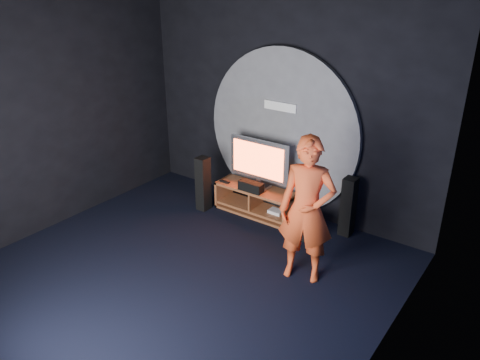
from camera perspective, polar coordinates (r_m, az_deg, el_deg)
name	(u,v)px	position (r m, az deg, el deg)	size (l,w,h in m)	color
floor	(177,278)	(6.12, -7.64, -11.80)	(5.00, 5.00, 0.00)	black
back_wall	(284,103)	(7.21, 5.40, 9.33)	(5.00, 0.04, 3.50)	black
left_wall	(40,113)	(7.21, -23.24, 7.51)	(0.04, 5.00, 3.50)	black
right_wall	(388,209)	(4.08, 17.54, -3.42)	(0.04, 5.00, 3.50)	black
wall_disc_panel	(281,132)	(7.29, 5.04, 5.83)	(2.60, 0.11, 2.60)	#515156
media_console	(256,202)	(7.49, 1.98, -2.74)	(1.33, 0.45, 0.45)	#9C5630
tv	(259,162)	(7.26, 2.30, 2.26)	(1.03, 0.22, 0.78)	silver
center_speaker	(251,186)	(7.24, 1.35, -0.80)	(0.40, 0.15, 0.15)	black
remote	(225,182)	(7.57, -1.89, -0.20)	(0.18, 0.05, 0.02)	black
tower_speaker_left	(203,184)	(7.55, -4.51, -0.45)	(0.18, 0.20, 0.90)	black
tower_speaker_right	(348,207)	(6.97, 13.04, -3.18)	(0.18, 0.20, 0.90)	black
subwoofer	(304,225)	(6.93, 7.86, -5.43)	(0.33, 0.33, 0.36)	black
player	(307,211)	(5.70, 8.15, -3.70)	(0.68, 0.45, 1.87)	#DA471D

